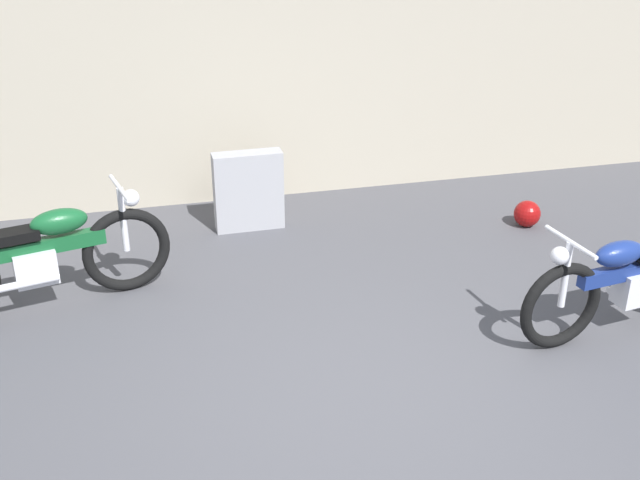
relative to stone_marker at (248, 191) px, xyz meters
The scene contains 6 objects.
ground_plane 3.13m from the stone_marker, 84.12° to the right, with size 40.00×40.00×0.00m, color #47474C.
building_wall 1.62m from the stone_marker, 70.75° to the left, with size 18.00×0.30×3.40m, color #B2A893.
stone_marker is the anchor object (origin of this frame).
helmet 2.77m from the stone_marker, 13.05° to the right, with size 0.26×0.26×0.26m, color maroon.
motorcycle_green 2.17m from the stone_marker, 147.84° to the right, with size 2.07×0.73×0.94m.
motorcycle_blue 3.59m from the stone_marker, 45.78° to the right, with size 1.97×0.59×0.89m.
Camera 1 is at (-1.35, -4.01, 3.29)m, focal length 44.30 mm.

